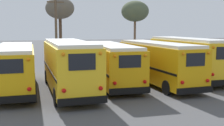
% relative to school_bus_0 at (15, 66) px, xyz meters
% --- Properties ---
extents(ground_plane, '(160.00, 160.00, 0.00)m').
position_rel_school_bus_0_xyz_m(ground_plane, '(6.67, -0.50, -1.64)').
color(ground_plane, '#4C4C4F').
extents(school_bus_0, '(2.77, 9.77, 2.98)m').
position_rel_school_bus_0_xyz_m(school_bus_0, '(0.00, 0.00, 0.00)').
color(school_bus_0, '#EAAA0F').
rests_on(school_bus_0, ground).
extents(school_bus_1, '(2.63, 9.40, 3.30)m').
position_rel_school_bus_0_xyz_m(school_bus_1, '(3.34, -1.40, 0.15)').
color(school_bus_1, yellow).
rests_on(school_bus_1, ground).
extents(school_bus_2, '(3.02, 9.87, 2.98)m').
position_rel_school_bus_0_xyz_m(school_bus_2, '(6.67, 0.24, -0.02)').
color(school_bus_2, '#E5A00C').
rests_on(school_bus_2, ground).
extents(school_bus_3, '(2.56, 9.94, 3.09)m').
position_rel_school_bus_0_xyz_m(school_bus_3, '(10.01, -0.69, 0.03)').
color(school_bus_3, '#E5A00C').
rests_on(school_bus_3, ground).
extents(school_bus_4, '(2.77, 9.84, 3.33)m').
position_rel_school_bus_0_xyz_m(school_bus_4, '(13.34, 0.51, 0.17)').
color(school_bus_4, yellow).
rests_on(school_bus_4, ground).
extents(utility_pole, '(1.80, 0.27, 7.85)m').
position_rel_school_bus_0_xyz_m(utility_pole, '(4.04, 11.56, 2.46)').
color(utility_pole, brown).
rests_on(utility_pole, ground).
extents(bare_tree_0, '(3.79, 3.79, 8.16)m').
position_rel_school_bus_0_xyz_m(bare_tree_0, '(5.38, 18.53, 5.01)').
color(bare_tree_0, '#473323').
rests_on(bare_tree_0, ground).
extents(bare_tree_1, '(3.80, 3.80, 7.85)m').
position_rel_school_bus_0_xyz_m(bare_tree_1, '(15.44, 16.93, 4.74)').
color(bare_tree_1, brown).
rests_on(bare_tree_1, ground).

